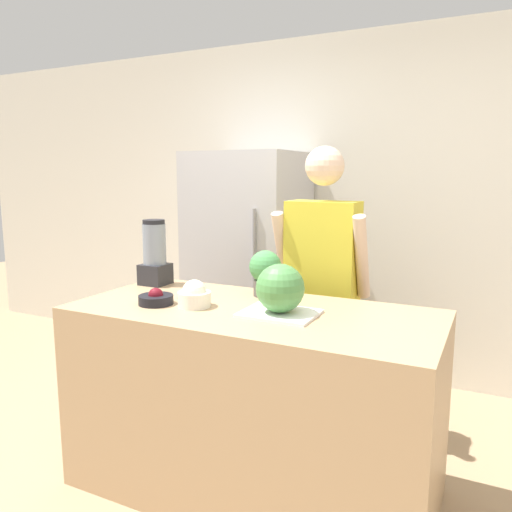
% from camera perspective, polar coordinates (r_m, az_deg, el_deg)
% --- Properties ---
extents(wall_back, '(8.00, 0.06, 2.60)m').
position_cam_1_polar(wall_back, '(3.93, 10.98, 5.34)').
color(wall_back, silver).
rests_on(wall_back, ground_plane).
extents(counter_island, '(1.75, 0.80, 0.93)m').
position_cam_1_polar(counter_island, '(2.55, -0.42, -16.19)').
color(counter_island, tan).
rests_on(counter_island, ground_plane).
extents(refrigerator, '(0.78, 0.76, 1.72)m').
position_cam_1_polar(refrigerator, '(3.85, -0.84, -1.16)').
color(refrigerator, '#B7B7BC').
rests_on(refrigerator, ground_plane).
extents(person, '(0.55, 0.27, 1.72)m').
position_cam_1_polar(person, '(2.96, 7.54, -3.90)').
color(person, '#333338').
rests_on(person, ground_plane).
extents(cutting_board, '(0.34, 0.26, 0.01)m').
position_cam_1_polar(cutting_board, '(2.29, 2.71, -6.56)').
color(cutting_board, white).
rests_on(cutting_board, counter_island).
extents(watermelon, '(0.22, 0.22, 0.22)m').
position_cam_1_polar(watermelon, '(2.26, 2.78, -3.70)').
color(watermelon, '#4C8C47').
rests_on(watermelon, cutting_board).
extents(bowl_cherries, '(0.17, 0.17, 0.08)m').
position_cam_1_polar(bowl_cherries, '(2.51, -11.37, -4.80)').
color(bowl_cherries, black).
rests_on(bowl_cherries, counter_island).
extents(bowl_cream, '(0.16, 0.16, 0.13)m').
position_cam_1_polar(bowl_cream, '(2.43, -7.06, -4.53)').
color(bowl_cream, white).
rests_on(bowl_cream, counter_island).
extents(blender, '(0.15, 0.15, 0.38)m').
position_cam_1_polar(blender, '(2.94, -11.50, 0.20)').
color(blender, '#28282D').
rests_on(blender, counter_island).
extents(potted_plant, '(0.17, 0.17, 0.24)m').
position_cam_1_polar(potted_plant, '(2.61, 1.07, -1.74)').
color(potted_plant, '#514C47').
rests_on(potted_plant, counter_island).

